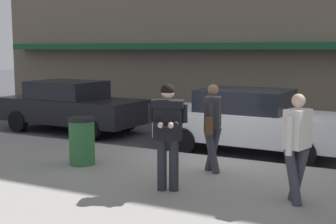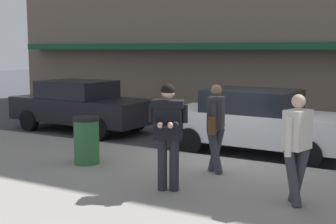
{
  "view_description": "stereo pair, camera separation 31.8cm",
  "coord_description": "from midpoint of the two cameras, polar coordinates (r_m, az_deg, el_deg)",
  "views": [
    {
      "loc": [
        3.4,
        -9.71,
        2.5
      ],
      "look_at": [
        -0.01,
        -3.05,
        1.49
      ],
      "focal_mm": 50.0,
      "sensor_mm": 36.0,
      "label": 1
    },
    {
      "loc": [
        3.68,
        -9.56,
        2.5
      ],
      "look_at": [
        -0.01,
        -3.05,
        1.49
      ],
      "focal_mm": 50.0,
      "sensor_mm": 36.0,
      "label": 2
    }
  ],
  "objects": [
    {
      "name": "parked_sedan_near",
      "position": [
        14.51,
        -12.37,
        0.75
      ],
      "size": [
        4.58,
        2.09,
        1.54
      ],
      "color": "black",
      "rests_on": "ground"
    },
    {
      "name": "pedestrian_with_bag",
      "position": [
        8.93,
        4.44,
        -1.31
      ],
      "size": [
        0.4,
        0.72,
        1.7
      ],
      "color": "#33333D",
      "rests_on": "sidewalk"
    },
    {
      "name": "man_texting_on_phone",
      "position": [
        7.71,
        -1.21,
        -1.64
      ],
      "size": [
        0.62,
        0.65,
        1.81
      ],
      "color": "#23232B",
      "rests_on": "sidewalk"
    },
    {
      "name": "trash_bin",
      "position": [
        9.78,
        -11.38,
        -3.46
      ],
      "size": [
        0.55,
        0.55,
        0.98
      ],
      "color": "#2D6638",
      "rests_on": "sidewalk"
    },
    {
      "name": "ground_plane",
      "position": [
        10.57,
        6.8,
        -6.05
      ],
      "size": [
        80.0,
        80.0,
        0.0
      ],
      "primitive_type": "plane",
      "color": "#3D3D42"
    },
    {
      "name": "parked_sedan_mid",
      "position": [
        11.36,
        9.24,
        -1.06
      ],
      "size": [
        4.56,
        2.05,
        1.54
      ],
      "color": "silver",
      "rests_on": "ground"
    },
    {
      "name": "pedestrian_in_light_coat",
      "position": [
        7.35,
        14.26,
        -3.49
      ],
      "size": [
        0.4,
        0.58,
        1.7
      ],
      "color": "#33333D",
      "rests_on": "sidewalk"
    },
    {
      "name": "sidewalk",
      "position": [
        7.64,
        6.39,
        -10.9
      ],
      "size": [
        32.0,
        5.3,
        0.14
      ],
      "primitive_type": "cube",
      "color": "gray",
      "rests_on": "ground"
    },
    {
      "name": "curb_paint_line",
      "position": [
        10.32,
        12.14,
        -6.49
      ],
      "size": [
        28.0,
        0.12,
        0.01
      ],
      "primitive_type": "cube",
      "color": "silver",
      "rests_on": "ground"
    }
  ]
}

